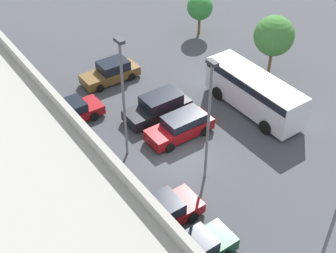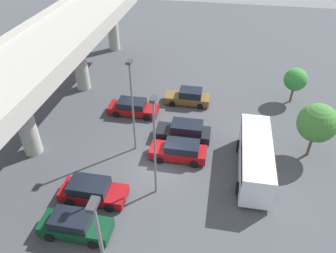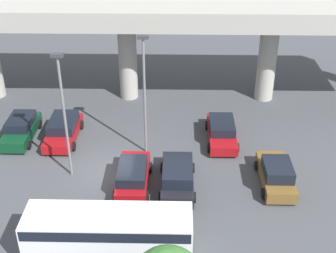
{
  "view_description": "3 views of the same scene",
  "coord_description": "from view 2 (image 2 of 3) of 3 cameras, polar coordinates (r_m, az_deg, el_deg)",
  "views": [
    {
      "loc": [
        -17.92,
        13.46,
        20.03
      ],
      "look_at": [
        1.28,
        -0.11,
        1.32
      ],
      "focal_mm": 50.0,
      "sensor_mm": 36.0,
      "label": 1
    },
    {
      "loc": [
        -18.87,
        -3.97,
        18.1
      ],
      "look_at": [
        3.25,
        0.05,
        1.71
      ],
      "focal_mm": 35.0,
      "sensor_mm": 36.0,
      "label": 2
    },
    {
      "loc": [
        3.99,
        -23.97,
        17.23
      ],
      "look_at": [
        3.41,
        2.63,
        1.96
      ],
      "focal_mm": 50.0,
      "sensor_mm": 36.0,
      "label": 3
    }
  ],
  "objects": [
    {
      "name": "tree_front_left",
      "position": [
        28.12,
        24.56,
        0.57
      ],
      "size": [
        3.12,
        3.12,
        4.82
      ],
      "color": "brown",
      "rests_on": "ground_plane"
    },
    {
      "name": "parked_car_3",
      "position": [
        28.86,
        2.85,
        -0.84
      ],
      "size": [
        2.15,
        4.79,
        1.65
      ],
      "rotation": [
        0.0,
        0.0,
        1.57
      ],
      "color": "black",
      "rests_on": "ground_plane"
    },
    {
      "name": "shuttle_bus",
      "position": [
        25.83,
        14.99,
        -4.97
      ],
      "size": [
        7.98,
        2.57,
        2.75
      ],
      "color": "silver",
      "rests_on": "ground_plane"
    },
    {
      "name": "lamp_post_near_aisle",
      "position": [
        25.56,
        -6.27,
        4.44
      ],
      "size": [
        0.7,
        0.35,
        8.16
      ],
      "color": "slate",
      "rests_on": "ground_plane"
    },
    {
      "name": "lamp_post_mid_lot",
      "position": [
        21.43,
        -2.37,
        -2.61
      ],
      "size": [
        0.7,
        0.35,
        8.04
      ],
      "color": "slate",
      "rests_on": "ground_plane"
    },
    {
      "name": "parked_car_4",
      "position": [
        32.34,
        -6.12,
        3.32
      ],
      "size": [
        2.1,
        4.86,
        1.46
      ],
      "rotation": [
        0.0,
        0.0,
        -1.57
      ],
      "color": "maroon",
      "rests_on": "ground_plane"
    },
    {
      "name": "tree_front_centre",
      "position": [
        35.59,
        21.32,
        7.62
      ],
      "size": [
        2.3,
        2.3,
        3.72
      ],
      "color": "brown",
      "rests_on": "ground_plane"
    },
    {
      "name": "ground_plane",
      "position": [
        26.45,
        -1.16,
        -7.1
      ],
      "size": [
        95.25,
        95.25,
        0.0
      ],
      "primitive_type": "plane",
      "color": "#424449"
    },
    {
      "name": "parked_car_0",
      "position": [
        22.6,
        -15.97,
        -16.15
      ],
      "size": [
        2.01,
        4.6,
        1.54
      ],
      "rotation": [
        0.0,
        0.0,
        -1.57
      ],
      "color": "#0C381E",
      "rests_on": "ground_plane"
    },
    {
      "name": "parked_car_5",
      "position": [
        33.84,
        3.55,
        5.15
      ],
      "size": [
        2.04,
        4.55,
        1.6
      ],
      "rotation": [
        0.0,
        0.0,
        1.57
      ],
      "color": "brown",
      "rests_on": "ground_plane"
    },
    {
      "name": "parked_car_2",
      "position": [
        26.81,
        1.97,
        -4.23
      ],
      "size": [
        2.06,
        4.6,
        1.57
      ],
      "rotation": [
        0.0,
        0.0,
        1.57
      ],
      "color": "maroon",
      "rests_on": "ground_plane"
    },
    {
      "name": "highway_overpass",
      "position": [
        26.8,
        -25.29,
        6.52
      ],
      "size": [
        45.92,
        7.2,
        8.06
      ],
      "color": "#9E9B93",
      "rests_on": "ground_plane"
    },
    {
      "name": "parked_car_1",
      "position": [
        24.3,
        -13.08,
        -10.81
      ],
      "size": [
        2.2,
        4.74,
        1.5
      ],
      "rotation": [
        0.0,
        0.0,
        -1.57
      ],
      "color": "maroon",
      "rests_on": "ground_plane"
    }
  ]
}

